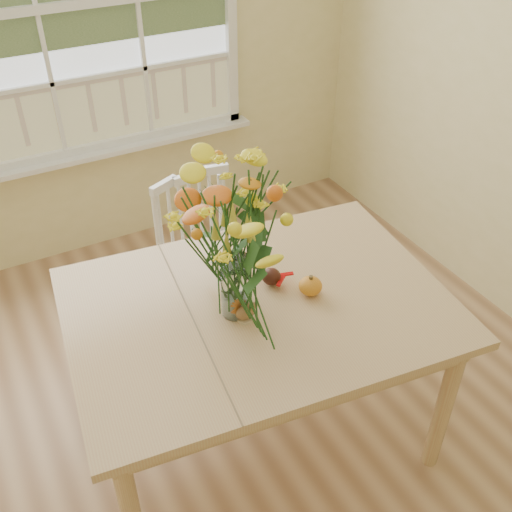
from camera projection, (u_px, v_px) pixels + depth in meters
wall_back at (43, 46)px, 3.27m from camera, size 4.00×0.02×2.70m
window at (37, 13)px, 3.13m from camera, size 2.42×0.12×1.74m
dining_table at (258, 320)px, 2.44m from camera, size 1.62×1.24×0.80m
windsor_chair at (203, 254)px, 3.12m from camera, size 0.48×0.46×0.93m
flower_vase at (234, 230)px, 2.11m from camera, size 0.54×0.54×0.64m
pumpkin at (310, 287)px, 2.41m from camera, size 0.10×0.10×0.07m
turkey_figurine at (245, 312)px, 2.28m from camera, size 0.08×0.07×0.10m
dark_gourd at (271, 277)px, 2.46m from camera, size 0.12×0.08×0.07m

